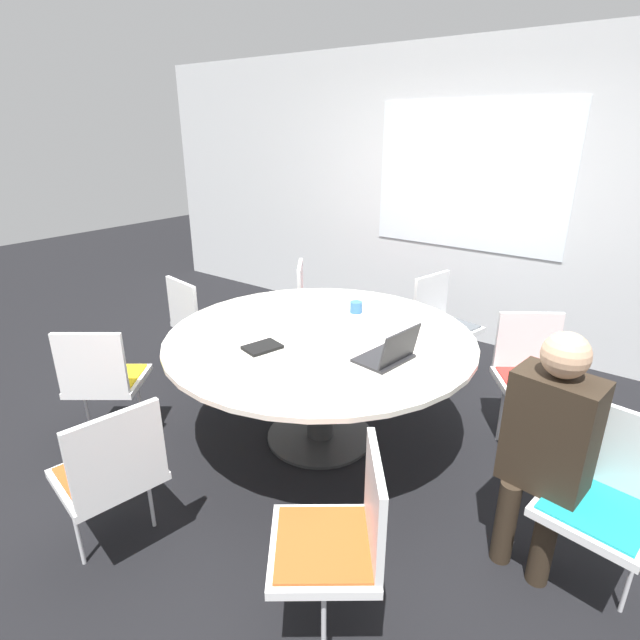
# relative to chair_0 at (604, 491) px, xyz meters

# --- Properties ---
(ground_plane) EXTENTS (16.00, 16.00, 0.00)m
(ground_plane) POSITION_rel_chair_0_xyz_m (-1.67, 0.17, -0.50)
(ground_plane) COLOR black
(wall_back) EXTENTS (8.00, 0.07, 2.70)m
(wall_back) POSITION_rel_chair_0_xyz_m (-1.67, 2.43, 0.85)
(wall_back) COLOR silver
(wall_back) RESTS_ON ground_plane
(conference_table) EXTENTS (1.94, 1.94, 0.76)m
(conference_table) POSITION_rel_chair_0_xyz_m (-1.67, 0.17, 0.13)
(conference_table) COLOR #333333
(conference_table) RESTS_ON ground_plane
(chair_0) EXTENTS (0.49, 0.48, 0.85)m
(chair_0) POSITION_rel_chair_0_xyz_m (0.00, 0.00, 0.00)
(chair_0) COLOR white
(chair_0) RESTS_ON ground_plane
(chair_1) EXTENTS (0.60, 0.60, 0.85)m
(chair_1) POSITION_rel_chair_0_xyz_m (-0.59, 1.02, 0.00)
(chair_1) COLOR white
(chair_1) RESTS_ON ground_plane
(chair_2) EXTENTS (0.51, 0.52, 0.85)m
(chair_2) POSITION_rel_chair_0_xyz_m (-1.44, 1.53, 0.00)
(chair_2) COLOR white
(chair_2) RESTS_ON ground_plane
(chair_3) EXTENTS (0.60, 0.60, 0.85)m
(chair_3) POSITION_rel_chair_0_xyz_m (-2.55, 1.24, 0.00)
(chair_3) COLOR white
(chair_3) RESTS_ON ground_plane
(chair_4) EXTENTS (0.50, 0.48, 0.85)m
(chair_4) POSITION_rel_chair_0_xyz_m (-3.05, 0.32, 0.00)
(chair_4) COLOR white
(chair_4) RESTS_ON ground_plane
(chair_5) EXTENTS (0.60, 0.60, 0.85)m
(chair_5) POSITION_rel_chair_0_xyz_m (-2.74, -0.72, 0.00)
(chair_5) COLOR white
(chair_5) RESTS_ON ground_plane
(chair_6) EXTENTS (0.49, 0.51, 0.85)m
(chair_6) POSITION_rel_chair_0_xyz_m (-1.85, -1.20, 0.00)
(chair_6) COLOR white
(chair_6) RESTS_ON ground_plane
(chair_7) EXTENTS (0.60, 0.60, 0.85)m
(chair_7) POSITION_rel_chair_0_xyz_m (-0.78, -0.89, 0.00)
(chair_7) COLOR white
(chair_7) RESTS_ON ground_plane
(person_0) EXTENTS (0.39, 0.30, 1.20)m
(person_0) POSITION_rel_chair_0_xyz_m (-0.25, -0.05, 0.20)
(person_0) COLOR #2D2319
(person_0) RESTS_ON ground_plane
(laptop) EXTENTS (0.29, 0.34, 0.21)m
(laptop) POSITION_rel_chair_0_xyz_m (-1.13, 0.09, 0.31)
(laptop) COLOR #232326
(laptop) RESTS_ON conference_table
(spiral_notebook) EXTENTS (0.20, 0.24, 0.02)m
(spiral_notebook) POSITION_rel_chair_0_xyz_m (-1.82, -0.21, 0.26)
(spiral_notebook) COLOR black
(spiral_notebook) RESTS_ON conference_table
(coffee_cup) EXTENTS (0.09, 0.09, 0.08)m
(coffee_cup) POSITION_rel_chair_0_xyz_m (-1.71, 0.64, 0.29)
(coffee_cup) COLOR #33669E
(coffee_cup) RESTS_ON conference_table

